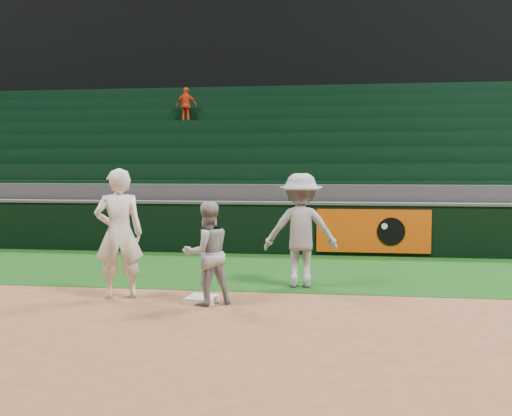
# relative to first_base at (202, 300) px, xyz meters

# --- Properties ---
(ground) EXTENTS (70.00, 70.00, 0.00)m
(ground) POSITION_rel_first_base_xyz_m (-0.09, -0.08, -0.05)
(ground) COLOR brown
(ground) RESTS_ON ground
(foul_grass) EXTENTS (36.00, 4.20, 0.01)m
(foul_grass) POSITION_rel_first_base_xyz_m (-0.09, 2.92, -0.04)
(foul_grass) COLOR #0D340D
(foul_grass) RESTS_ON ground
(upper_deck) EXTENTS (40.00, 12.00, 12.00)m
(upper_deck) POSITION_rel_first_base_xyz_m (-0.09, 17.37, 5.95)
(upper_deck) COLOR black
(upper_deck) RESTS_ON ground
(first_base) EXTENTS (0.49, 0.49, 0.10)m
(first_base) POSITION_rel_first_base_xyz_m (0.00, 0.00, 0.00)
(first_base) COLOR white
(first_base) RESTS_ON ground
(first_baseman) EXTENTS (0.87, 0.72, 2.04)m
(first_baseman) POSITION_rel_first_base_xyz_m (-1.37, 0.17, 0.97)
(first_baseman) COLOR white
(first_baseman) RESTS_ON ground
(baserunner) EXTENTS (0.95, 0.90, 1.55)m
(baserunner) POSITION_rel_first_base_xyz_m (0.10, -0.07, 0.73)
(baserunner) COLOR #989BA2
(baserunner) RESTS_ON ground
(base_coach) EXTENTS (1.32, 0.84, 1.95)m
(base_coach) POSITION_rel_first_base_xyz_m (1.43, 1.38, 0.94)
(base_coach) COLOR #92959E
(base_coach) RESTS_ON foul_grass
(field_wall) EXTENTS (36.00, 0.45, 1.25)m
(field_wall) POSITION_rel_first_base_xyz_m (-0.07, 5.12, 0.59)
(field_wall) COLOR black
(field_wall) RESTS_ON ground
(stadium_seating) EXTENTS (36.00, 5.95, 4.85)m
(stadium_seating) POSITION_rel_first_base_xyz_m (-0.10, 8.89, 1.65)
(stadium_seating) COLOR #333335
(stadium_seating) RESTS_ON ground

